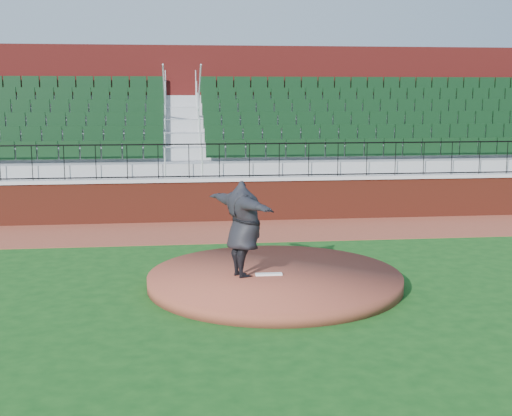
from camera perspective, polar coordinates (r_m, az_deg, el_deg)
The scene contains 10 objects.
ground at distance 13.69m, azimuth 0.74°, elevation -6.42°, with size 90.00×90.00×0.00m, color #134314.
warning_track at distance 18.90m, azimuth -1.38°, elevation -1.90°, with size 34.00×3.20×0.01m, color brown.
field_wall at distance 20.37m, azimuth -1.81°, elevation 0.63°, with size 34.00×0.35×1.20m, color maroon.
wall_cap at distance 20.28m, azimuth -1.82°, elevation 2.44°, with size 34.00×0.45×0.10m, color #B7B7B7.
wall_railing at distance 20.21m, azimuth -1.82°, elevation 3.99°, with size 34.00×0.05×1.00m, color black, non-canonical shape.
seating_stands at distance 22.88m, azimuth -2.42°, elevation 5.90°, with size 34.00×5.10×4.60m, color gray, non-canonical shape.
concourse_wall at distance 25.65m, azimuth -2.90°, elevation 7.30°, with size 34.00×0.50×5.50m, color maroon.
pitchers_mound at distance 13.57m, azimuth 1.58°, elevation -6.02°, with size 5.03×5.03×0.25m, color brown.
pitching_rubber at distance 13.41m, azimuth 1.08°, elevation -5.58°, with size 0.53×0.13×0.04m, color white.
pitcher at distance 13.12m, azimuth -1.08°, elevation -1.77°, with size 2.32×0.63×1.88m, color black.
Camera 1 is at (-1.71, -13.04, 3.78)m, focal length 47.68 mm.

